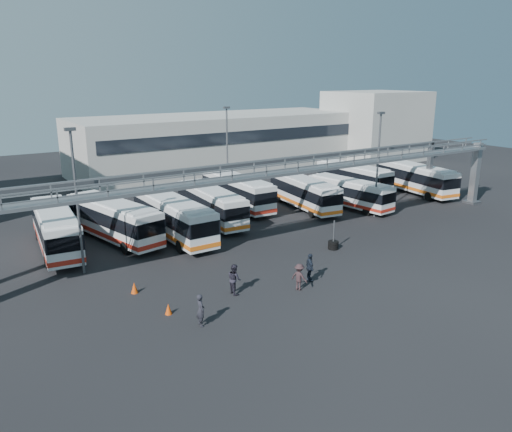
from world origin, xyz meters
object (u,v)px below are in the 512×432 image
light_pole_back (227,148)px  pedestrian_d (310,268)px  bus_9 (415,178)px  pedestrian_a (201,310)px  bus_5 (237,191)px  pedestrian_b (234,279)px  bus_1 (56,228)px  tire_stack (333,244)px  light_pole_mid (378,159)px  cone_right (134,288)px  bus_3 (173,217)px  bus_4 (211,204)px  bus_7 (349,192)px  bus_8 (353,176)px  pedestrian_c (299,277)px  cone_left (168,309)px  bus_2 (113,219)px  bus_6 (304,192)px  light_pole_left (76,194)px

light_pole_back → pedestrian_d: bearing=-107.6°
bus_9 → pedestrian_a: (-36.15, -15.04, -0.95)m
bus_5 → pedestrian_b: size_ratio=5.70×
bus_1 → pedestrian_a: (3.79, -17.37, -0.95)m
bus_5 → tire_stack: bearing=-89.4°
light_pole_mid → cone_right: light_pole_mid is taller
bus_3 → pedestrian_d: bus_3 is taller
bus_1 → bus_4: bus_1 is taller
bus_7 → bus_8: 8.09m
bus_3 → pedestrian_c: 14.57m
bus_5 → pedestrian_a: bearing=-124.2°
bus_8 → cone_left: (-31.82, -17.66, -1.46)m
bus_8 → pedestrian_b: bearing=-147.2°
bus_5 → pedestrian_c: 21.40m
pedestrian_b → bus_7: bearing=-57.5°
bus_3 → bus_4: bus_3 is taller
bus_4 → bus_7: 15.06m
bus_5 → bus_9: bus_9 is taller
bus_4 → bus_9: (25.85, -2.62, 0.08)m
light_pole_mid → cone_left: bearing=-162.3°
bus_1 → bus_2: size_ratio=0.99×
bus_6 → bus_2: bearing=-173.7°
light_pole_back → bus_9: (19.49, -10.39, -3.83)m
bus_9 → bus_1: bearing=-175.0°
bus_3 → pedestrian_b: bus_3 is taller
pedestrian_b → pedestrian_a: bearing=128.4°
bus_2 → tire_stack: bearing=-52.3°
bus_3 → cone_left: 14.38m
bus_2 → pedestrian_b: bearing=-90.6°
cone_right → pedestrian_d: bearing=-23.9°
tire_stack → pedestrian_d: bearing=-145.2°
bus_7 → pedestrian_c: (-17.41, -13.60, -0.78)m
pedestrian_a → cone_left: size_ratio=2.84×
bus_5 → bus_7: 11.79m
pedestrian_b → cone_left: (-4.72, -0.35, -0.66)m
bus_5 → pedestrian_d: size_ratio=5.74×
bus_1 → bus_2: (4.62, -0.02, 0.01)m
bus_3 → bus_2: bearing=153.2°
light_pole_left → light_pole_mid: same height
pedestrian_b → pedestrian_c: 4.23m
tire_stack → bus_7: bearing=41.1°
cone_left → bus_2: bearing=83.3°
light_pole_left → bus_9: 39.84m
light_pole_mid → bus_8: light_pole_mid is taller
bus_3 → bus_8: (25.59, 4.80, -0.13)m
bus_4 → bus_6: bearing=-0.9°
bus_4 → bus_9: bus_9 is taller
bus_2 → bus_4: bus_2 is taller
bus_8 → light_pole_left: bearing=-165.8°
bus_1 → bus_8: size_ratio=1.07×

